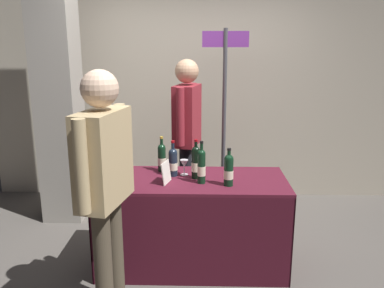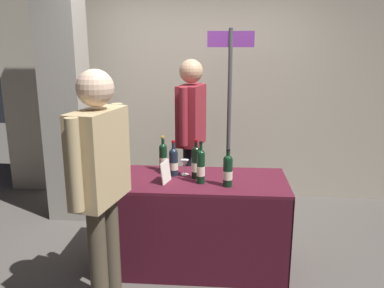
% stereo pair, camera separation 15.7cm
% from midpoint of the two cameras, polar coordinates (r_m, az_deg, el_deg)
% --- Properties ---
extents(ground_plane, '(12.00, 12.00, 0.00)m').
position_cam_midpoint_polar(ground_plane, '(3.64, 1.29, -16.71)').
color(ground_plane, '#514C47').
extents(back_partition, '(5.05, 0.12, 2.95)m').
position_cam_midpoint_polar(back_partition, '(4.86, 2.52, 9.53)').
color(back_partition, '#B2A893').
rests_on(back_partition, ground_plane).
extents(concrete_pillar, '(0.41, 0.41, 3.09)m').
position_cam_midpoint_polar(concrete_pillar, '(4.39, -16.94, 9.31)').
color(concrete_pillar, gray).
rests_on(concrete_pillar, ground_plane).
extents(tasting_table, '(1.58, 0.70, 0.78)m').
position_cam_midpoint_polar(tasting_table, '(3.40, 1.34, -8.98)').
color(tasting_table, '#4C1423').
rests_on(tasting_table, ground_plane).
extents(featured_wine_bottle, '(0.07, 0.07, 0.35)m').
position_cam_midpoint_polar(featured_wine_bottle, '(3.17, 2.71, -3.19)').
color(featured_wine_bottle, black).
rests_on(featured_wine_bottle, tasting_table).
extents(display_bottle_0, '(0.07, 0.07, 0.32)m').
position_cam_midpoint_polar(display_bottle_0, '(3.43, -8.49, -2.05)').
color(display_bottle_0, black).
rests_on(display_bottle_0, tasting_table).
extents(display_bottle_1, '(0.08, 0.08, 0.31)m').
position_cam_midpoint_polar(display_bottle_1, '(3.36, -1.32, -2.53)').
color(display_bottle_1, '#192333').
rests_on(display_bottle_1, tasting_table).
extents(display_bottle_2, '(0.07, 0.07, 0.33)m').
position_cam_midpoint_polar(display_bottle_2, '(3.28, 1.95, -2.62)').
color(display_bottle_2, black).
rests_on(display_bottle_2, tasting_table).
extents(display_bottle_3, '(0.08, 0.08, 0.31)m').
position_cam_midpoint_polar(display_bottle_3, '(3.13, 6.61, -3.77)').
color(display_bottle_3, black).
rests_on(display_bottle_3, tasting_table).
extents(display_bottle_4, '(0.07, 0.07, 0.31)m').
position_cam_midpoint_polar(display_bottle_4, '(3.49, -2.89, -1.84)').
color(display_bottle_4, black).
rests_on(display_bottle_4, tasting_table).
extents(wine_glass_near_vendor, '(0.07, 0.07, 0.13)m').
position_cam_midpoint_polar(wine_glass_near_vendor, '(3.39, 0.29, -2.89)').
color(wine_glass_near_vendor, silver).
rests_on(wine_glass_near_vendor, tasting_table).
extents(brochure_stand, '(0.07, 0.17, 0.18)m').
position_cam_midpoint_polar(brochure_stand, '(3.20, -2.41, -4.06)').
color(brochure_stand, silver).
rests_on(brochure_stand, tasting_table).
extents(vendor_presenter, '(0.29, 0.55, 1.73)m').
position_cam_midpoint_polar(vendor_presenter, '(4.05, 0.99, 2.35)').
color(vendor_presenter, black).
rests_on(vendor_presenter, ground_plane).
extents(taster_foreground_right, '(0.30, 0.64, 1.72)m').
position_cam_midpoint_polar(taster_foreground_right, '(2.64, -11.42, -4.18)').
color(taster_foreground_right, '#4C4233').
rests_on(taster_foreground_right, ground_plane).
extents(booth_signpost, '(0.48, 0.04, 2.03)m').
position_cam_midpoint_polar(booth_signpost, '(4.21, 6.45, 5.34)').
color(booth_signpost, '#47474C').
rests_on(booth_signpost, ground_plane).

